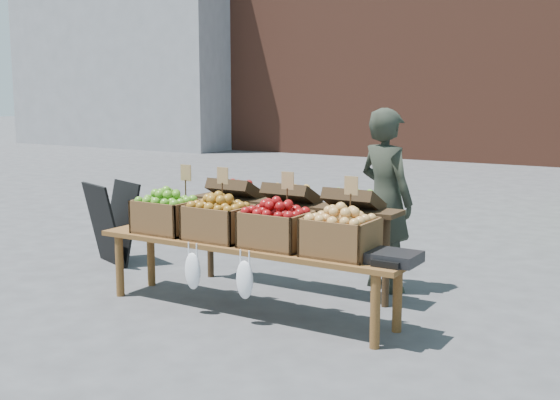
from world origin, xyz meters
The scene contains 11 objects.
ground centered at (0.00, 0.00, 0.00)m, with size 80.00×80.00×0.00m, color #464649.
grey_building centered at (-14.00, 13.00, 3.50)m, with size 8.00×3.00×7.00m, color gray.
vendor centered at (-0.08, 1.46, 0.81)m, with size 0.59×0.39×1.62m, color #252A20.
chalkboard_sign centered at (-2.84, 0.87, 0.43)m, with size 0.56×0.31×0.85m, color black, non-canonical shape.
back_table centered at (-0.76, 0.97, 0.52)m, with size 2.10×0.44×1.04m, color #302012, non-canonical shape.
display_bench centered at (-0.74, 0.25, 0.28)m, with size 2.70×0.56×0.57m, color brown, non-canonical shape.
crate_golden_apples centered at (-1.57, 0.25, 0.71)m, with size 0.50×0.40×0.28m, color #44810D, non-canonical shape.
crate_russet_pears centered at (-1.02, 0.25, 0.71)m, with size 0.50×0.40×0.28m, color #A06918, non-canonical shape.
crate_red_apples centered at (-0.47, 0.25, 0.71)m, with size 0.50×0.40×0.28m, color maroon, non-canonical shape.
crate_green_apples centered at (0.08, 0.25, 0.71)m, with size 0.50×0.40×0.28m, color gold, non-canonical shape.
weighing_scale centered at (0.51, 0.25, 0.61)m, with size 0.34×0.30×0.08m, color black.
Camera 1 is at (2.33, -4.25, 1.76)m, focal length 45.00 mm.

